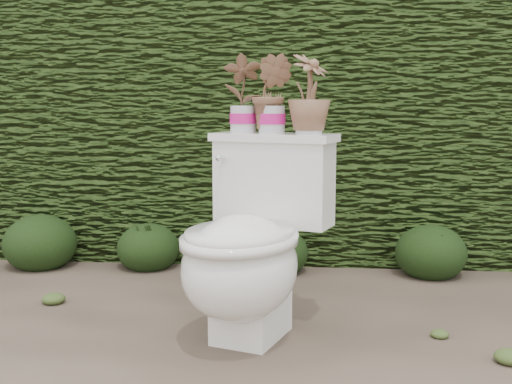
# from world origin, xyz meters

# --- Properties ---
(ground) EXTENTS (60.00, 60.00, 0.00)m
(ground) POSITION_xyz_m (0.00, 0.00, 0.00)
(ground) COLOR #72604F
(ground) RESTS_ON ground
(hedge) EXTENTS (8.00, 1.00, 1.60)m
(hedge) POSITION_xyz_m (0.00, 1.60, 0.80)
(hedge) COLOR #354E1A
(hedge) RESTS_ON ground
(house_wall) EXTENTS (8.00, 3.50, 4.00)m
(house_wall) POSITION_xyz_m (0.60, 6.00, 2.00)
(house_wall) COLOR silver
(house_wall) RESTS_ON ground
(toilet) EXTENTS (0.65, 0.79, 0.78)m
(toilet) POSITION_xyz_m (0.23, -0.00, 0.36)
(toilet) COLOR white
(toilet) RESTS_ON ground
(potted_plant_left) EXTENTS (0.16, 0.11, 0.30)m
(potted_plant_left) POSITION_xyz_m (0.17, 0.27, 0.93)
(potted_plant_left) COLOR #326E22
(potted_plant_left) RESTS_ON toilet
(potted_plant_center) EXTENTS (0.20, 0.18, 0.30)m
(potted_plant_center) POSITION_xyz_m (0.29, 0.23, 0.92)
(potted_plant_center) COLOR #326E22
(potted_plant_center) RESTS_ON toilet
(potted_plant_right) EXTENTS (0.23, 0.23, 0.30)m
(potted_plant_right) POSITION_xyz_m (0.44, 0.18, 0.92)
(potted_plant_right) COLOR #326E22
(potted_plant_right) RESTS_ON toilet
(liriope_clump_2) EXTENTS (0.40, 0.40, 0.32)m
(liriope_clump_2) POSITION_xyz_m (-1.03, 0.98, 0.16)
(liriope_clump_2) COLOR #1E3412
(liriope_clump_2) RESTS_ON ground
(liriope_clump_3) EXTENTS (0.34, 0.34, 0.27)m
(liriope_clump_3) POSITION_xyz_m (-0.44, 1.02, 0.14)
(liriope_clump_3) COLOR #1E3412
(liriope_clump_3) RESTS_ON ground
(liriope_clump_4) EXTENTS (0.34, 0.34, 0.27)m
(liriope_clump_4) POSITION_xyz_m (0.27, 0.98, 0.13)
(liriope_clump_4) COLOR #1E3412
(liriope_clump_4) RESTS_ON ground
(liriope_clump_5) EXTENTS (0.37, 0.37, 0.30)m
(liriope_clump_5) POSITION_xyz_m (1.08, 0.99, 0.15)
(liriope_clump_5) COLOR #1E3412
(liriope_clump_5) RESTS_ON ground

